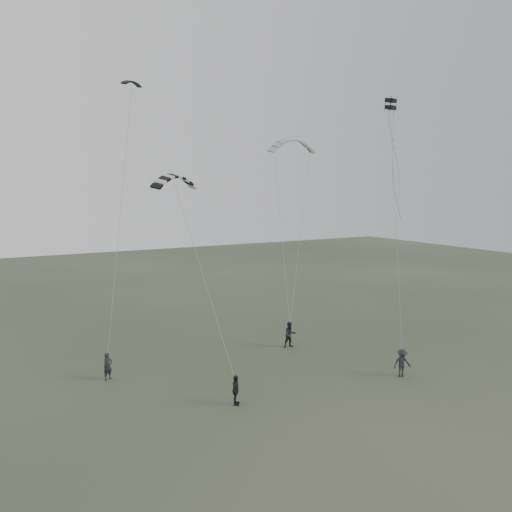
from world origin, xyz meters
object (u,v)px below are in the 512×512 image
flyer_right (290,335)px  kite_pale_large (292,139)px  kite_dark_small (131,82)px  kite_box (391,104)px  kite_striped (175,176)px  flyer_center (236,390)px  flyer_left (108,366)px  flyer_far (402,363)px

flyer_right → kite_pale_large: (3.87, 5.80, 14.63)m
kite_dark_small → kite_box: size_ratio=2.14×
kite_box → kite_striped: bearing=145.9°
flyer_center → kite_dark_small: size_ratio=1.12×
flyer_left → kite_pale_large: 23.15m
flyer_center → flyer_far: (10.78, -1.39, 0.05)m
flyer_center → kite_dark_small: bearing=42.2°
flyer_left → kite_striped: kite_striped is taller
flyer_left → flyer_center: size_ratio=1.01×
flyer_right → flyer_far: (2.84, -8.23, -0.07)m
flyer_left → kite_pale_large: bearing=-4.1°
flyer_left → kite_pale_large: size_ratio=0.41×
flyer_right → kite_striped: 14.60m
kite_pale_large → kite_dark_small: bearing=-167.8°
flyer_far → kite_box: bearing=82.6°
kite_pale_large → kite_striped: (-13.00, -7.26, -3.33)m
kite_dark_small → kite_box: 17.21m
flyer_right → kite_striped: bearing=-161.9°
flyer_center → flyer_left: bearing=69.4°
kite_striped → flyer_center: bearing=-96.7°
flyer_far → kite_dark_small: 25.36m
kite_dark_small → flyer_far: bearing=-73.2°
flyer_left → kite_striped: 12.18m
flyer_center → flyer_far: size_ratio=0.94×
kite_striped → kite_pale_large: bearing=10.0°
kite_dark_small → kite_striped: 8.94m
kite_dark_small → kite_striped: size_ratio=0.49×
flyer_far → kite_pale_large: (1.03, 14.03, 14.70)m
flyer_right → kite_pale_large: kite_pale_large is taller
kite_striped → flyer_left: bearing=138.4°
flyer_right → flyer_center: (-7.94, -6.85, -0.13)m
flyer_right → kite_dark_small: 20.75m
kite_pale_large → kite_striped: 15.26m
flyer_center → kite_box: size_ratio=2.38×
flyer_center → kite_pale_large: kite_pale_large is taller
kite_pale_large → flyer_left: bearing=-153.7°
flyer_right → flyer_center: size_ratio=1.15×
flyer_left → flyer_far: (15.91, -8.39, 0.04)m
kite_striped → kite_box: (13.51, -3.43, 4.68)m
flyer_right → kite_dark_small: bearing=163.0°
flyer_far → kite_box: size_ratio=2.54×
kite_striped → kite_box: size_ratio=4.33×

